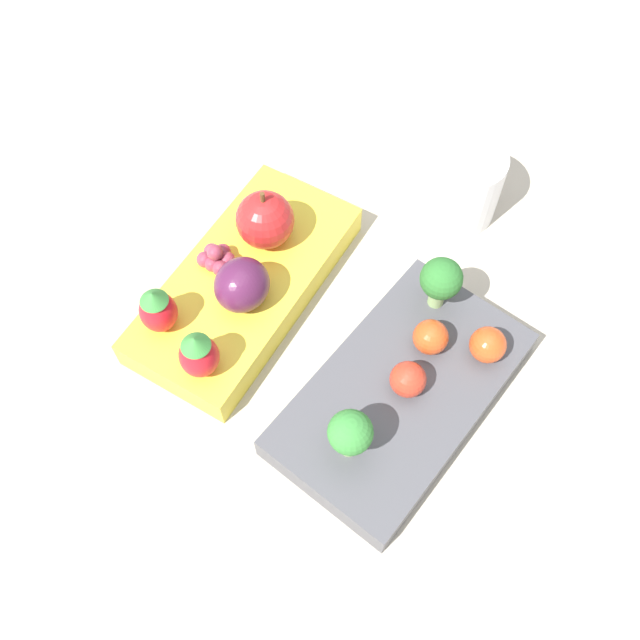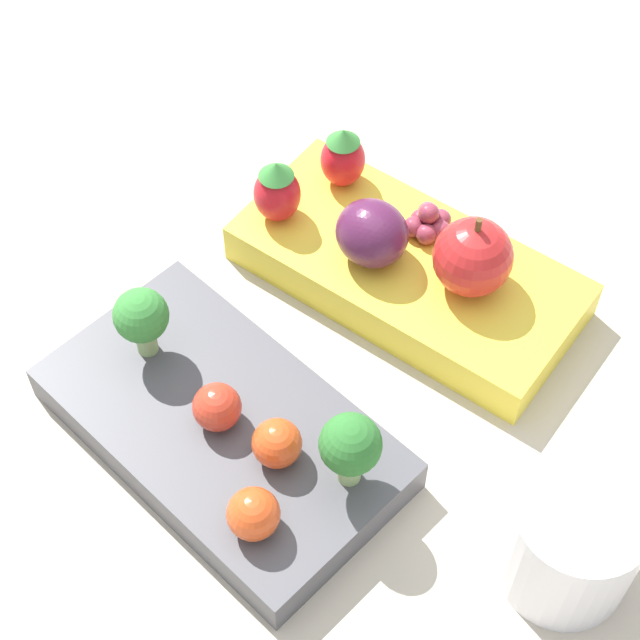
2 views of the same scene
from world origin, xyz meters
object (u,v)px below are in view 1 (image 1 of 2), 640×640
Objects in this scene: bento_box_fruit at (246,284)px; grape_cluster at (216,258)px; strawberry_0 at (158,310)px; plum at (242,285)px; apple at (265,220)px; broccoli_floret_0 at (441,280)px; drinking_cup at (462,184)px; cherry_tomato_0 at (408,379)px; strawberry_1 at (199,354)px; cherry_tomato_2 at (431,337)px; cherry_tomato_1 at (488,345)px; broccoli_floret_1 at (350,433)px; bento_box_savoury at (401,393)px.

grape_cluster is at bearing -81.30° from bento_box_fruit.
strawberry_0 reaches higher than plum.
strawberry_0 is at bearing -10.60° from apple.
grape_cluster reaches higher than bento_box_fruit.
broccoli_floret_0 is 0.74× the size of drinking_cup.
drinking_cup is (-0.19, -0.05, -0.00)m from cherry_tomato_0.
cherry_tomato_0 is 0.14m from plum.
broccoli_floret_0 is at bearing 122.18° from plum.
bento_box_fruit is 0.16m from broccoli_floret_0.
strawberry_1 is 0.27m from drinking_cup.
broccoli_floret_0 is 0.12m from drinking_cup.
apple is at bearing -95.68° from cherry_tomato_2.
drinking_cup is at bearing 148.51° from bento_box_fruit.
broccoli_floret_0 is 0.19m from strawberry_1.
cherry_tomato_1 is at bearing 90.24° from apple.
apple is (-0.04, -0.00, 0.04)m from bento_box_fruit.
cherry_tomato_1 is at bearing 147.21° from cherry_tomato_0.
broccoli_floret_1 is 1.09× the size of strawberry_0.
cherry_tomato_1 is 0.22m from grape_cluster.
strawberry_0 is at bearing -37.28° from plum.
cherry_tomato_1 is 0.61× the size of plum.
strawberry_1 is (0.11, -0.13, 0.01)m from cherry_tomato_2.
cherry_tomato_0 is 0.87× the size of grape_cluster.
strawberry_0 is at bearing -28.35° from drinking_cup.
grape_cluster is at bearing -68.60° from broccoli_floret_0.
cherry_tomato_0 is 0.18m from grape_cluster.
broccoli_floret_1 reaches higher than cherry_tomato_0.
plum is at bearing -172.16° from strawberry_1.
cherry_tomato_2 is at bearing 106.83° from plum.
strawberry_1 is at bearing 30.01° from grape_cluster.
cherry_tomato_2 is (0.02, -0.04, -0.00)m from cherry_tomato_1.
plum reaches higher than cherry_tomato_2.
broccoli_floret_0 reaches higher than cherry_tomato_1.
strawberry_0 is (0.09, -0.18, 0.01)m from cherry_tomato_2.
cherry_tomato_2 is 0.16m from drinking_cup.
cherry_tomato_2 is at bearing 84.32° from apple.
apple is 1.24× the size of strawberry_1.
plum is at bearing -71.73° from cherry_tomato_1.
strawberry_1 reaches higher than cherry_tomato_2.
plum is at bearing 67.79° from grape_cluster.
bento_box_savoury is 4.74× the size of plum.
bento_box_fruit is 0.09m from strawberry_1.
bento_box_fruit is (-0.02, -0.15, 0.00)m from bento_box_savoury.
apple reaches higher than cherry_tomato_0.
bento_box_savoury is 0.18m from grape_cluster.
grape_cluster is (-0.01, -0.18, 0.02)m from bento_box_savoury.
cherry_tomato_1 is at bearing 126.17° from strawberry_1.
broccoli_floret_1 is 0.13m from cherry_tomato_1.
bento_box_savoury is 0.08m from broccoli_floret_1.
broccoli_floret_1 is 0.19m from apple.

